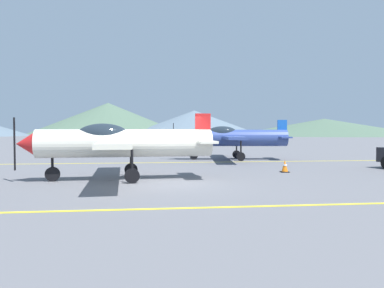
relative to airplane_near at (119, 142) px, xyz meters
name	(u,v)px	position (x,y,z in m)	size (l,w,h in m)	color
ground_plane	(172,181)	(2.05, -0.72, -1.48)	(400.00, 400.00, 0.00)	slate
apron_line_near	(185,208)	(2.05, -5.67, -1.47)	(80.00, 0.16, 0.01)	yellow
apron_line_far	(163,163)	(2.05, 7.58, -1.47)	(80.00, 0.16, 0.01)	yellow
airplane_near	(119,142)	(0.00, 0.00, 0.00)	(7.62, 8.78, 2.63)	silver
airplane_mid	(231,137)	(6.63, 9.43, 0.00)	(7.66, 8.79, 2.63)	#33478C
traffic_cone_side	(285,166)	(7.43, 1.76, -1.19)	(0.36, 0.36, 0.59)	black
hill_centerleft	(108,119)	(-15.25, 147.37, 5.24)	(66.33, 66.33, 13.44)	#4C6651
hill_centerright	(194,123)	(19.57, 132.62, 3.37)	(52.85, 52.85, 9.70)	slate
hill_right	(324,127)	(64.64, 114.50, 1.55)	(68.56, 68.56, 6.06)	#4C6651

